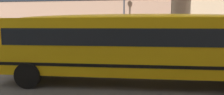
% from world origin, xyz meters
% --- Properties ---
extents(ground_plane, '(400.00, 400.00, 0.00)m').
position_xyz_m(ground_plane, '(0.00, 0.00, 0.00)').
color(ground_plane, '#4C4C4F').
extents(sidewalk_far, '(120.00, 3.00, 0.01)m').
position_xyz_m(sidewalk_far, '(0.00, 8.14, 0.01)').
color(sidewalk_far, gray).
rests_on(sidewalk_far, ground_plane).
extents(lane_centreline, '(110.00, 0.16, 0.01)m').
position_xyz_m(lane_centreline, '(0.00, 0.00, 0.00)').
color(lane_centreline, silver).
rests_on(lane_centreline, ground_plane).
extents(school_bus, '(12.00, 2.85, 2.67)m').
position_xyz_m(school_bus, '(0.84, -1.48, 1.59)').
color(school_bus, yellow).
rests_on(school_bus, ground_plane).
extents(street_lamp, '(0.44, 0.44, 6.80)m').
position_xyz_m(street_lamp, '(-0.59, 7.44, 4.31)').
color(street_lamp, '#38383D').
rests_on(street_lamp, ground_plane).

